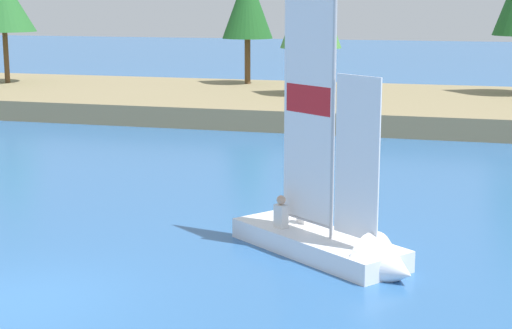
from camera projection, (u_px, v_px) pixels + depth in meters
The scene contains 6 objects.
ground_plane at pixel (22, 301), 14.76m from camera, with size 200.00×200.00×0.00m, color #2D609E.
shore_bank at pixel (317, 104), 39.12m from camera, with size 80.00×12.60×0.90m, color #897A56.
shoreline_tree_midleft at pixel (3, 3), 43.76m from camera, with size 3.39×3.39×5.78m.
shoreline_tree_centre at pixel (247, 4), 43.30m from camera, with size 2.70×2.70×6.07m.
shoreline_tree_midright at pixel (311, 7), 38.18m from camera, with size 2.89×2.89×6.09m.
sailboat at pixel (342, 241), 16.85m from camera, with size 4.63×3.90×6.38m.
Camera 1 is at (7.90, -12.29, 5.32)m, focal length 57.50 mm.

